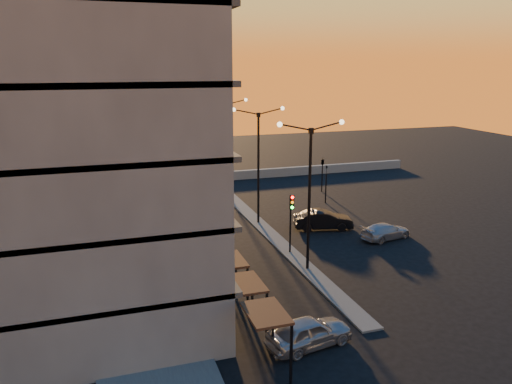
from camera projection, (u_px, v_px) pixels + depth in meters
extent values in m
plane|color=black|center=(307.00, 270.00, 31.84)|extent=(120.00, 120.00, 0.00)
cube|color=#4E4E4B|center=(134.00, 265.00, 32.37)|extent=(5.00, 40.00, 0.12)
cube|color=#4E4E4B|center=(258.00, 223.00, 41.03)|extent=(1.20, 36.00, 0.12)
cube|color=slate|center=(231.00, 176.00, 56.25)|extent=(44.00, 0.50, 1.00)
cylinder|color=#6A635D|center=(55.00, 69.00, 26.36)|extent=(14.00, 14.00, 25.00)
cube|color=#6A635D|center=(48.00, 70.00, 21.76)|extent=(14.00, 10.00, 25.00)
cylinder|color=black|center=(74.00, 261.00, 29.09)|extent=(14.16, 14.16, 2.40)
cube|color=black|center=(209.00, 238.00, 27.06)|extent=(0.15, 3.20, 1.20)
cylinder|color=black|center=(309.00, 202.00, 30.71)|extent=(0.18, 0.18, 9.00)
cube|color=black|center=(311.00, 131.00, 29.61)|extent=(0.25, 0.25, 0.35)
sphere|color=#FFE5B2|center=(280.00, 124.00, 28.90)|extent=(0.32, 0.32, 0.32)
sphere|color=#FFE5B2|center=(342.00, 122.00, 30.10)|extent=(0.32, 0.32, 0.32)
cylinder|color=black|center=(258.00, 170.00, 39.92)|extent=(0.18, 0.18, 9.00)
cube|color=black|center=(258.00, 115.00, 38.82)|extent=(0.25, 0.25, 0.35)
sphere|color=#FFE5B2|center=(234.00, 110.00, 38.11)|extent=(0.32, 0.32, 0.32)
sphere|color=#FFE5B2|center=(282.00, 108.00, 39.31)|extent=(0.32, 0.32, 0.32)
cylinder|color=black|center=(227.00, 150.00, 49.13)|extent=(0.18, 0.18, 9.00)
cube|color=black|center=(226.00, 105.00, 48.03)|extent=(0.25, 0.25, 0.35)
sphere|color=#FFE5B2|center=(205.00, 101.00, 47.32)|extent=(0.32, 0.32, 0.32)
sphere|color=#FFE5B2|center=(246.00, 100.00, 48.51)|extent=(0.32, 0.32, 0.32)
cylinder|color=black|center=(290.00, 231.00, 34.20)|extent=(0.12, 0.12, 3.20)
cube|color=black|center=(292.00, 202.00, 33.50)|extent=(0.28, 0.16, 1.00)
sphere|color=#FF0C05|center=(292.00, 197.00, 33.32)|extent=(0.20, 0.20, 0.20)
sphere|color=orange|center=(292.00, 202.00, 33.40)|extent=(0.20, 0.20, 0.20)
sphere|color=#0CFF26|center=(292.00, 207.00, 33.49)|extent=(0.20, 0.20, 0.20)
cylinder|color=black|center=(326.00, 189.00, 46.77)|extent=(0.12, 0.12, 2.80)
imported|color=black|center=(327.00, 170.00, 46.32)|extent=(0.13, 0.16, 0.80)
cylinder|color=black|center=(322.00, 178.00, 50.91)|extent=(0.12, 0.12, 2.80)
imported|color=black|center=(323.00, 161.00, 50.45)|extent=(0.42, 1.99, 0.80)
imported|color=#97999E|center=(309.00, 332.00, 23.11)|extent=(4.41, 2.43, 1.42)
imported|color=black|center=(323.00, 220.00, 39.50)|extent=(4.88, 2.66, 1.53)
imported|color=#A0A2A8|center=(386.00, 231.00, 37.36)|extent=(4.35, 2.50, 1.19)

